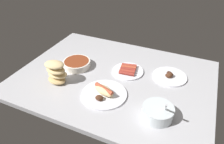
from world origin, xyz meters
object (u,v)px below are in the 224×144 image
Objects in this scene: plate_grilled_meat at (170,76)px; plate_hotdog_assembled at (104,93)px; bowl_coleslaw at (158,112)px; bread_stack at (56,72)px; bowl_chili at (77,63)px; plate_sausages at (128,70)px.

plate_grilled_meat is 0.83× the size of plate_hotdog_assembled.
bowl_coleslaw reaches higher than bread_stack.
bowl_chili is at bearing 146.79° from plate_hotdog_assembled.
plate_grilled_meat is 60.73cm from bowl_chili.
bowl_coleslaw is 0.74× the size of plate_grilled_meat.
bread_stack is 0.56× the size of plate_hotdog_assembled.
bread_stack reaches higher than plate_sausages.
bowl_coleslaw reaches higher than bowl_chili.
plate_hotdog_assembled is (-31.18, 3.84, -1.78)cm from bowl_coleslaw.
bowl_chili is (-60.45, 23.00, -0.97)cm from bowl_coleslaw.
bowl_coleslaw is 64.68cm from bowl_chili.
plate_sausages is 26.42cm from plate_grilled_meat.
plate_grilled_meat is at bearing 46.72° from plate_hotdog_assembled.
bowl_chili is (-59.35, -12.78, 1.61)cm from plate_grilled_meat.
plate_sausages is 34.32cm from bowl_chili.
plate_sausages is at bearing 81.20° from plate_hotdog_assembled.
plate_grilled_meat is at bearing 28.01° from bread_stack.
bowl_coleslaw is 0.86× the size of bowl_chili.
bowl_coleslaw is 31.47cm from plate_hotdog_assembled.
bread_stack reaches higher than plate_hotdog_assembled.
plate_hotdog_assembled is (-4.16, -26.85, 0.59)cm from plate_sausages.
plate_sausages is 44.93cm from bread_stack.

